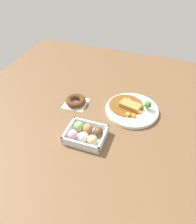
# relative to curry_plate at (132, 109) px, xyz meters

# --- Properties ---
(ground_plane) EXTENTS (1.60, 1.60, 0.00)m
(ground_plane) POSITION_rel_curry_plate_xyz_m (0.11, 0.13, -0.01)
(ground_plane) COLOR brown
(curry_plate) EXTENTS (0.27, 0.27, 0.07)m
(curry_plate) POSITION_rel_curry_plate_xyz_m (0.00, 0.00, 0.00)
(curry_plate) COLOR white
(curry_plate) RESTS_ON ground_plane
(donut_box) EXTENTS (0.18, 0.15, 0.06)m
(donut_box) POSITION_rel_curry_plate_xyz_m (0.16, 0.26, 0.01)
(donut_box) COLOR silver
(donut_box) RESTS_ON ground_plane
(chocolate_ring_donut) EXTENTS (0.12, 0.12, 0.03)m
(chocolate_ring_donut) POSITION_rel_curry_plate_xyz_m (0.30, 0.04, 0.00)
(chocolate_ring_donut) COLOR white
(chocolate_ring_donut) RESTS_ON ground_plane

